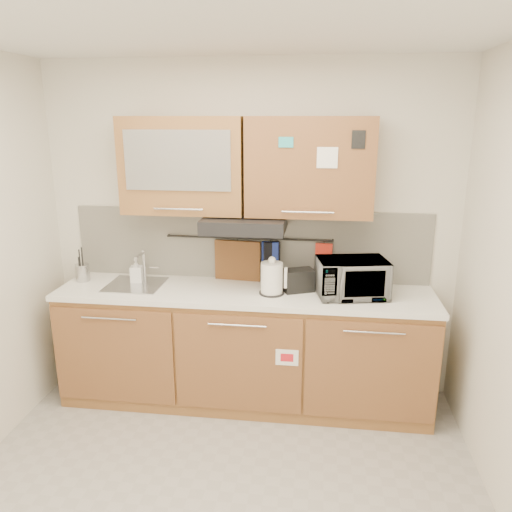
# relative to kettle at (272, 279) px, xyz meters

# --- Properties ---
(floor) EXTENTS (3.20, 3.20, 0.00)m
(floor) POSITION_rel_kettle_xyz_m (-0.21, -1.15, -1.03)
(floor) COLOR #9E9993
(floor) RESTS_ON ground
(ceiling) EXTENTS (3.20, 3.20, 0.00)m
(ceiling) POSITION_rel_kettle_xyz_m (-0.21, -1.15, 1.57)
(ceiling) COLOR white
(ceiling) RESTS_ON wall_back
(wall_back) EXTENTS (3.20, 0.00, 3.20)m
(wall_back) POSITION_rel_kettle_xyz_m (-0.21, 0.35, 0.27)
(wall_back) COLOR silver
(wall_back) RESTS_ON ground
(base_cabinet) EXTENTS (2.80, 0.64, 0.88)m
(base_cabinet) POSITION_rel_kettle_xyz_m (-0.21, 0.05, -0.63)
(base_cabinet) COLOR #965B35
(base_cabinet) RESTS_ON floor
(countertop) EXTENTS (2.82, 0.62, 0.04)m
(countertop) POSITION_rel_kettle_xyz_m (-0.21, 0.04, -0.13)
(countertop) COLOR white
(countertop) RESTS_ON base_cabinet
(backsplash) EXTENTS (2.80, 0.02, 0.56)m
(backsplash) POSITION_rel_kettle_xyz_m (-0.21, 0.34, 0.17)
(backsplash) COLOR silver
(backsplash) RESTS_ON countertop
(upper_cabinets) EXTENTS (1.82, 0.37, 0.70)m
(upper_cabinets) POSITION_rel_kettle_xyz_m (-0.22, 0.18, 0.80)
(upper_cabinets) COLOR #965B35
(upper_cabinets) RESTS_ON wall_back
(range_hood) EXTENTS (0.60, 0.46, 0.10)m
(range_hood) POSITION_rel_kettle_xyz_m (-0.21, 0.10, 0.39)
(range_hood) COLOR black
(range_hood) RESTS_ON upper_cabinets
(sink) EXTENTS (0.42, 0.40, 0.26)m
(sink) POSITION_rel_kettle_xyz_m (-1.06, 0.06, -0.11)
(sink) COLOR silver
(sink) RESTS_ON countertop
(utensil_rail) EXTENTS (1.30, 0.02, 0.02)m
(utensil_rail) POSITION_rel_kettle_xyz_m (-0.21, 0.30, 0.23)
(utensil_rail) COLOR black
(utensil_rail) RESTS_ON backsplash
(utensil_crock) EXTENTS (0.14, 0.14, 0.27)m
(utensil_crock) POSITION_rel_kettle_xyz_m (-1.51, 0.11, -0.04)
(utensil_crock) COLOR #ADAEB2
(utensil_crock) RESTS_ON countertop
(kettle) EXTENTS (0.20, 0.18, 0.28)m
(kettle) POSITION_rel_kettle_xyz_m (0.00, 0.00, 0.00)
(kettle) COLOR white
(kettle) RESTS_ON countertop
(toaster) EXTENTS (0.25, 0.21, 0.17)m
(toaster) POSITION_rel_kettle_xyz_m (0.19, 0.09, -0.03)
(toaster) COLOR black
(toaster) RESTS_ON countertop
(microwave) EXTENTS (0.55, 0.42, 0.27)m
(microwave) POSITION_rel_kettle_xyz_m (0.57, 0.03, 0.02)
(microwave) COLOR #999999
(microwave) RESTS_ON countertop
(soap_bottle) EXTENTS (0.10, 0.10, 0.20)m
(soap_bottle) POSITION_rel_kettle_xyz_m (-1.07, 0.12, -0.02)
(soap_bottle) COLOR #999999
(soap_bottle) RESTS_ON countertop
(cutting_board) EXTENTS (0.37, 0.06, 0.45)m
(cutting_board) POSITION_rel_kettle_xyz_m (-0.30, 0.29, -0.02)
(cutting_board) COLOR brown
(cutting_board) RESTS_ON utensil_rail
(oven_mitt) EXTENTS (0.13, 0.04, 0.22)m
(oven_mitt) POSITION_rel_kettle_xyz_m (-0.04, 0.29, 0.10)
(oven_mitt) COLOR #22359C
(oven_mitt) RESTS_ON utensil_rail
(dark_pouch) EXTENTS (0.13, 0.08, 0.20)m
(dark_pouch) POSITION_rel_kettle_xyz_m (-0.03, 0.29, 0.11)
(dark_pouch) COLOR black
(dark_pouch) RESTS_ON utensil_rail
(pot_holder) EXTENTS (0.13, 0.03, 0.16)m
(pot_holder) POSITION_rel_kettle_xyz_m (0.37, 0.29, 0.13)
(pot_holder) COLOR red
(pot_holder) RESTS_ON utensil_rail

